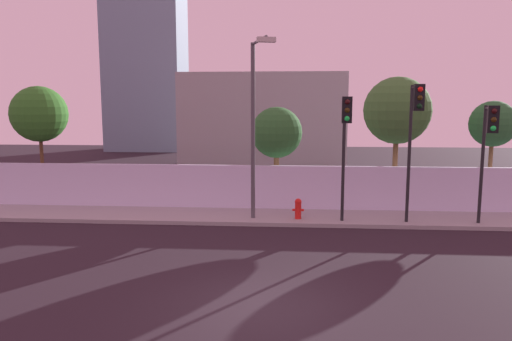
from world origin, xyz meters
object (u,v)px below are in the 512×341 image
at_px(street_lamp_curbside, 255,115).
at_px(fire_hydrant, 298,208).
at_px(roadside_tree_midleft, 277,133).
at_px(roadside_tree_rightmost, 493,124).
at_px(traffic_light_left, 345,132).
at_px(traffic_light_center, 488,139).
at_px(roadside_tree_midright, 397,111).
at_px(roadside_tree_leftmost, 39,114).
at_px(traffic_light_right, 414,124).

distance_m(street_lamp_curbside, fire_hydrant, 3.88).
relative_size(roadside_tree_midleft, roadside_tree_rightmost, 0.94).
bearing_deg(fire_hydrant, street_lamp_curbside, -169.60).
bearing_deg(traffic_light_left, traffic_light_center, -2.44).
xyz_separation_m(street_lamp_curbside, roadside_tree_midright, (5.79, 3.19, 0.10)).
relative_size(traffic_light_center, roadside_tree_leftmost, 0.81).
xyz_separation_m(traffic_light_center, traffic_light_right, (-2.42, 0.29, 0.46)).
distance_m(roadside_tree_midleft, roadside_tree_rightmost, 9.05).
bearing_deg(roadside_tree_leftmost, traffic_light_right, -13.03).
xyz_separation_m(traffic_light_center, roadside_tree_midright, (-2.26, 3.88, 0.87)).
xyz_separation_m(roadside_tree_midright, roadside_tree_rightmost, (3.96, 0.00, -0.56)).
height_order(traffic_light_right, roadside_tree_rightmost, traffic_light_right).
bearing_deg(traffic_light_center, roadside_tree_leftmost, 167.79).
relative_size(street_lamp_curbside, roadside_tree_midleft, 1.50).
relative_size(traffic_light_right, fire_hydrant, 6.42).
xyz_separation_m(roadside_tree_leftmost, roadside_tree_rightmost, (19.65, -0.00, -0.39)).
xyz_separation_m(traffic_light_right, roadside_tree_midleft, (-4.93, 3.59, -0.55)).
height_order(street_lamp_curbside, roadside_tree_rightmost, street_lamp_curbside).
bearing_deg(traffic_light_right, traffic_light_center, -6.83).
height_order(traffic_light_left, street_lamp_curbside, street_lamp_curbside).
distance_m(traffic_light_left, roadside_tree_midleft, 4.48).
bearing_deg(roadside_tree_rightmost, roadside_tree_leftmost, 180.00).
distance_m(roadside_tree_midright, roadside_tree_rightmost, 4.00).
relative_size(roadside_tree_leftmost, roadside_tree_midright, 0.94).
height_order(street_lamp_curbside, fire_hydrant, street_lamp_curbside).
relative_size(traffic_light_center, roadside_tree_midleft, 0.98).
bearing_deg(street_lamp_curbside, traffic_light_center, -4.96).
xyz_separation_m(street_lamp_curbside, fire_hydrant, (1.63, 0.30, -3.51)).
height_order(roadside_tree_midleft, roadside_tree_rightmost, roadside_tree_rightmost).
xyz_separation_m(fire_hydrant, roadside_tree_midright, (4.16, 2.89, 3.62)).
height_order(traffic_light_right, fire_hydrant, traffic_light_right).
height_order(street_lamp_curbside, roadside_tree_midright, street_lamp_curbside).
bearing_deg(traffic_light_center, street_lamp_curbside, 175.04).
bearing_deg(traffic_light_center, traffic_light_left, 177.56).
bearing_deg(street_lamp_curbside, fire_hydrant, 10.40).
bearing_deg(traffic_light_right, roadside_tree_midright, 87.44).
height_order(street_lamp_curbside, roadside_tree_leftmost, street_lamp_curbside).
bearing_deg(fire_hydrant, roadside_tree_midright, 34.74).
bearing_deg(roadside_tree_midleft, traffic_light_left, -55.46).
distance_m(traffic_light_right, roadside_tree_leftmost, 15.94).
xyz_separation_m(traffic_light_left, roadside_tree_midleft, (-2.53, 3.68, -0.27)).
relative_size(traffic_light_left, traffic_light_center, 1.07).
relative_size(roadside_tree_midleft, roadside_tree_midright, 0.77).
relative_size(traffic_light_left, roadside_tree_leftmost, 0.87).
height_order(traffic_light_right, roadside_tree_midright, roadside_tree_midright).
relative_size(traffic_light_right, roadside_tree_midleft, 1.15).
bearing_deg(roadside_tree_rightmost, roadside_tree_midright, -180.00).
bearing_deg(traffic_light_left, roadside_tree_midleft, 124.54).
height_order(roadside_tree_midleft, roadside_tree_midright, roadside_tree_midright).
height_order(street_lamp_curbside, roadside_tree_midleft, street_lamp_curbside).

